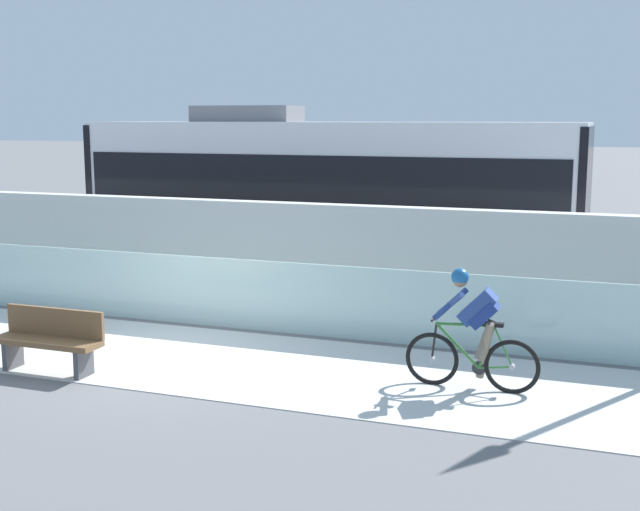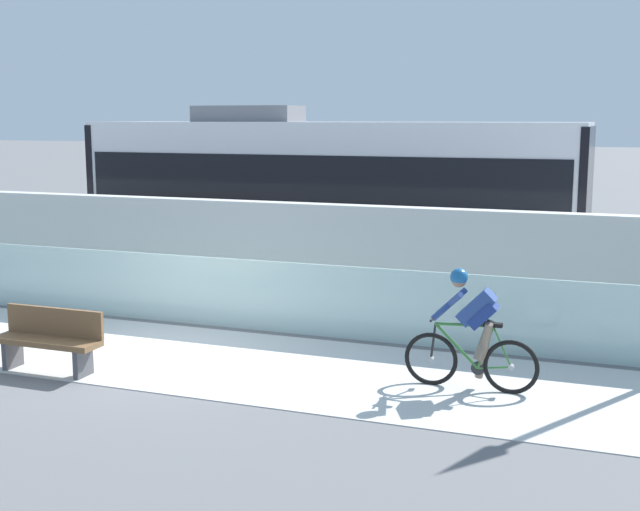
# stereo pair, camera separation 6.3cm
# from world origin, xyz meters

# --- Properties ---
(ground_plane) EXTENTS (200.00, 200.00, 0.00)m
(ground_plane) POSITION_xyz_m (0.00, 0.00, 0.00)
(ground_plane) COLOR slate
(bike_path_deck) EXTENTS (32.00, 3.20, 0.01)m
(bike_path_deck) POSITION_xyz_m (0.00, 0.00, 0.01)
(bike_path_deck) COLOR silver
(bike_path_deck) RESTS_ON ground
(glass_parapet) EXTENTS (32.00, 0.05, 1.19)m
(glass_parapet) POSITION_xyz_m (0.00, 1.85, 0.60)
(glass_parapet) COLOR silver
(glass_parapet) RESTS_ON ground
(concrete_barrier_wall) EXTENTS (32.00, 0.36, 1.98)m
(concrete_barrier_wall) POSITION_xyz_m (0.00, 3.65, 0.99)
(concrete_barrier_wall) COLOR silver
(concrete_barrier_wall) RESTS_ON ground
(tram_rail_near) EXTENTS (32.00, 0.08, 0.01)m
(tram_rail_near) POSITION_xyz_m (0.00, 6.13, 0.00)
(tram_rail_near) COLOR #595654
(tram_rail_near) RESTS_ON ground
(tram_rail_far) EXTENTS (32.00, 0.08, 0.01)m
(tram_rail_far) POSITION_xyz_m (0.00, 7.57, 0.00)
(tram_rail_far) COLOR #595654
(tram_rail_far) RESTS_ON ground
(tram) EXTENTS (11.06, 2.54, 3.81)m
(tram) POSITION_xyz_m (0.30, 6.85, 1.89)
(tram) COLOR silver
(tram) RESTS_ON ground
(cyclist_on_bike) EXTENTS (1.77, 0.58, 1.61)m
(cyclist_on_bike) POSITION_xyz_m (4.77, 0.00, 0.78)
(cyclist_on_bike) COLOR black
(cyclist_on_bike) RESTS_ON ground
(bench) EXTENTS (1.60, 0.45, 0.89)m
(bench) POSITION_xyz_m (-0.91, -1.29, 0.48)
(bench) COLOR brown
(bench) RESTS_ON ground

